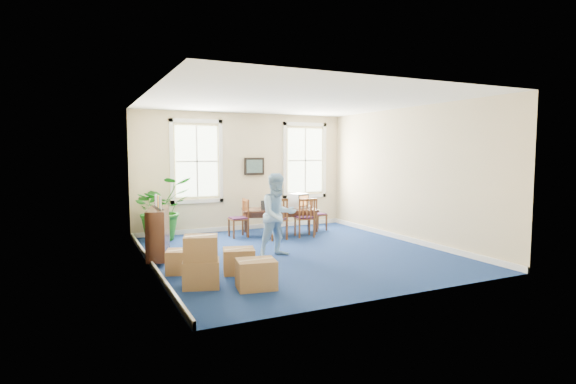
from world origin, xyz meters
name	(u,v)px	position (x,y,z in m)	size (l,w,h in m)	color
floor	(296,253)	(0.00, 0.00, 0.00)	(6.50, 6.50, 0.00)	navy
ceiling	(296,101)	(0.00, 0.00, 3.20)	(6.50, 6.50, 0.00)	white
wall_back	(243,172)	(0.00, 3.25, 1.60)	(6.50, 6.50, 0.00)	beige
wall_front	(396,189)	(0.00, -3.25, 1.60)	(6.50, 6.50, 0.00)	beige
wall_left	(148,182)	(-3.00, 0.00, 1.60)	(6.50, 6.50, 0.00)	beige
wall_right	(408,175)	(3.00, 0.00, 1.60)	(6.50, 6.50, 0.00)	beige
baseboard_back	(244,227)	(0.00, 3.22, 0.06)	(6.00, 0.04, 0.12)	white
baseboard_left	(152,265)	(-2.97, 0.00, 0.06)	(0.04, 6.50, 0.12)	white
baseboard_right	(406,238)	(2.97, 0.00, 0.06)	(0.04, 6.50, 0.12)	white
window_left	(197,161)	(-1.30, 3.23, 1.90)	(1.40, 0.12, 2.20)	white
window_right	(305,160)	(1.90, 3.23, 1.90)	(1.40, 0.12, 2.20)	white
wall_picture	(254,166)	(0.30, 3.20, 1.75)	(0.58, 0.06, 0.48)	black
conference_table	(280,221)	(0.62, 2.22, 0.33)	(1.93, 0.88, 0.66)	#472619
crt_tv	(298,200)	(1.19, 2.26, 0.85)	(0.42, 0.45, 0.38)	#B7B7BC
game_console	(308,206)	(1.46, 2.22, 0.68)	(0.16, 0.20, 0.05)	white
equipment_bag	(271,205)	(0.40, 2.26, 0.77)	(0.45, 0.30, 0.23)	black
chair_near_left	(276,219)	(0.23, 1.56, 0.51)	(0.46, 0.46, 1.02)	brown
chair_near_right	(304,217)	(1.02, 1.56, 0.49)	(0.44, 0.44, 0.99)	brown
chair_end_left	(238,218)	(-0.52, 2.22, 0.48)	(0.43, 0.43, 0.96)	brown
chair_end_right	(317,214)	(1.76, 2.22, 0.45)	(0.40, 0.40, 0.90)	brown
man	(278,215)	(-0.47, -0.13, 0.86)	(0.84, 0.65, 1.71)	#99CAF2
credenza	(158,236)	(-2.75, 0.61, 0.48)	(0.35, 1.23, 0.97)	#472619
brochure_rack	(158,205)	(-2.73, 0.61, 1.11)	(0.11, 0.63, 0.28)	#99999E
potted_plant	(161,209)	(-2.33, 2.66, 0.77)	(1.39, 1.21, 1.55)	#165812
cardboard_boxes	(213,257)	(-2.23, -1.43, 0.44)	(1.53, 1.53, 0.87)	olive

